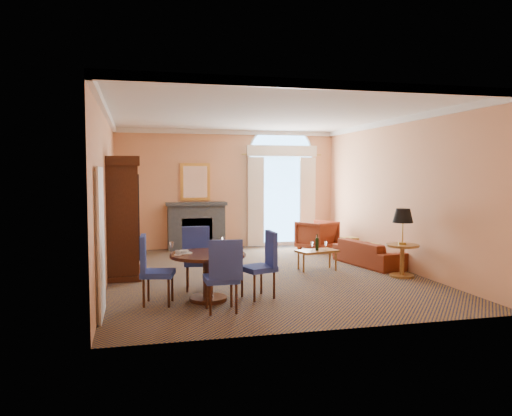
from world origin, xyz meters
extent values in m
plane|color=#131D3E|center=(0.00, 0.00, 0.00)|extent=(7.50, 7.50, 0.00)
cube|color=#EDA471|center=(0.00, 3.75, 1.60)|extent=(6.00, 0.04, 3.20)
cube|color=#EDA471|center=(-3.00, 0.00, 1.60)|extent=(0.04, 7.50, 3.20)
cube|color=#EDA471|center=(3.00, 0.00, 1.60)|extent=(0.04, 7.50, 3.20)
cube|color=silver|center=(0.00, 0.00, 3.20)|extent=(6.00, 7.50, 0.04)
cube|color=white|center=(0.00, 0.00, 3.14)|extent=(6.00, 7.50, 0.12)
cube|color=white|center=(-2.96, -2.40, 1.03)|extent=(0.08, 0.90, 2.06)
cube|color=#3F454B|center=(-0.90, 3.55, 0.60)|extent=(1.50, 0.40, 1.20)
cube|color=#3F454B|center=(-0.90, 3.52, 1.24)|extent=(1.60, 0.46, 0.08)
cube|color=gold|center=(-0.90, 3.72, 1.80)|extent=(0.80, 0.04, 1.00)
cube|color=white|center=(-0.90, 3.70, 1.80)|extent=(0.64, 0.02, 0.84)
cube|color=white|center=(1.50, 3.73, 1.25)|extent=(1.90, 0.04, 2.50)
cube|color=#81B1D9|center=(1.50, 3.72, 1.25)|extent=(1.70, 0.02, 2.30)
cylinder|color=white|center=(1.50, 3.73, 2.50)|extent=(1.90, 0.04, 1.90)
cube|color=white|center=(0.75, 3.61, 1.25)|extent=(0.45, 0.06, 2.45)
cube|color=white|center=(2.25, 3.61, 1.25)|extent=(0.45, 0.06, 2.45)
cube|color=white|center=(1.50, 3.61, 2.65)|extent=(2.00, 0.08, 0.30)
cube|color=black|center=(-2.72, 0.37, 1.09)|extent=(0.60, 1.09, 2.18)
cube|color=black|center=(-2.72, 0.37, 2.26)|extent=(0.67, 1.20, 0.17)
cube|color=black|center=(-2.72, 0.37, 0.05)|extent=(0.67, 1.20, 0.11)
cylinder|color=black|center=(-1.36, -1.87, 0.73)|extent=(1.21, 1.21, 0.05)
cylinder|color=black|center=(-1.36, -1.87, 0.35)|extent=(0.16, 0.16, 0.71)
cylinder|color=black|center=(-1.36, -1.87, 0.03)|extent=(0.60, 0.60, 0.06)
cylinder|color=white|center=(-1.09, -1.60, 0.76)|extent=(0.27, 0.27, 0.01)
imported|color=white|center=(-1.09, -1.60, 0.79)|extent=(0.15, 0.15, 0.04)
imported|color=white|center=(-1.17, -1.44, 0.80)|extent=(0.09, 0.09, 0.07)
cylinder|color=white|center=(-1.73, -1.77, 0.76)|extent=(0.27, 0.27, 0.01)
imported|color=white|center=(-1.73, -1.77, 0.79)|extent=(0.15, 0.15, 0.04)
imported|color=white|center=(-1.84, -1.92, 0.80)|extent=(0.09, 0.09, 0.07)
cylinder|color=white|center=(-1.27, -2.24, 0.76)|extent=(0.27, 0.27, 0.01)
imported|color=white|center=(-1.27, -2.24, 0.79)|extent=(0.15, 0.15, 0.04)
imported|color=white|center=(-1.09, -2.26, 0.80)|extent=(0.09, 0.09, 0.07)
cube|color=navy|center=(-1.42, -1.08, 0.48)|extent=(0.54, 0.54, 0.08)
cube|color=navy|center=(-1.43, -0.86, 0.80)|extent=(0.49, 0.11, 0.58)
cylinder|color=black|center=(-1.21, -0.92, 0.22)|extent=(0.04, 0.04, 0.44)
cylinder|color=black|center=(-1.58, -0.87, 0.22)|extent=(0.04, 0.04, 0.44)
cylinder|color=black|center=(-1.26, -1.29, 0.22)|extent=(0.04, 0.04, 0.44)
cylinder|color=black|center=(-1.63, -1.24, 0.22)|extent=(0.04, 0.04, 0.44)
cube|color=navy|center=(-1.27, -2.54, 0.48)|extent=(0.48, 0.48, 0.08)
cube|color=navy|center=(-1.23, -2.76, 0.80)|extent=(0.49, 0.14, 0.58)
cylinder|color=black|center=(-1.45, -2.73, 0.22)|extent=(0.04, 0.04, 0.44)
cylinder|color=black|center=(-1.08, -2.73, 0.22)|extent=(0.04, 0.04, 0.44)
cylinder|color=black|center=(-1.45, -2.35, 0.22)|extent=(0.04, 0.04, 0.44)
cylinder|color=black|center=(-1.08, -2.35, 0.22)|extent=(0.04, 0.04, 0.44)
cube|color=navy|center=(-0.55, -1.89, 0.48)|extent=(0.62, 0.62, 0.08)
cube|color=navy|center=(-0.33, -1.90, 0.80)|extent=(0.09, 0.48, 0.58)
cylinder|color=black|center=(-0.31, -2.01, 0.22)|extent=(0.04, 0.04, 0.44)
cylinder|color=black|center=(-0.43, -1.65, 0.22)|extent=(0.04, 0.04, 0.44)
cylinder|color=black|center=(-0.66, -2.13, 0.22)|extent=(0.04, 0.04, 0.44)
cylinder|color=black|center=(-0.79, -1.78, 0.22)|extent=(0.04, 0.04, 0.44)
cube|color=navy|center=(-2.15, -1.92, 0.48)|extent=(0.57, 0.57, 0.08)
cube|color=navy|center=(-2.37, -1.94, 0.80)|extent=(0.10, 0.49, 0.58)
cylinder|color=black|center=(-2.29, -1.70, 0.22)|extent=(0.04, 0.04, 0.44)
cylinder|color=black|center=(-2.37, -2.07, 0.22)|extent=(0.04, 0.04, 0.44)
cylinder|color=black|center=(-1.92, -1.78, 0.22)|extent=(0.04, 0.04, 0.44)
cylinder|color=black|center=(-2.00, -2.15, 0.22)|extent=(0.04, 0.04, 0.44)
imported|color=maroon|center=(2.55, 0.34, 0.27)|extent=(1.07, 1.97, 0.54)
imported|color=maroon|center=(2.14, 2.57, 0.40)|extent=(1.18, 1.19, 0.79)
cube|color=#915F2B|center=(1.22, 0.09, 0.40)|extent=(0.92, 0.65, 0.05)
cylinder|color=#915F2B|center=(0.87, -0.08, 0.19)|extent=(0.04, 0.04, 0.37)
cylinder|color=#915F2B|center=(1.57, -0.08, 0.19)|extent=(0.04, 0.04, 0.37)
cylinder|color=#915F2B|center=(0.87, 0.25, 0.19)|extent=(0.04, 0.04, 0.37)
cylinder|color=#915F2B|center=(1.57, 0.25, 0.19)|extent=(0.04, 0.04, 0.37)
cylinder|color=#915F2B|center=(2.60, -0.95, 0.62)|extent=(0.64, 0.64, 0.04)
cylinder|color=#915F2B|center=(2.60, -0.95, 0.30)|extent=(0.09, 0.09, 0.60)
cylinder|color=#915F2B|center=(2.60, -0.95, 0.02)|extent=(0.47, 0.47, 0.04)
camera|label=1|loc=(-2.47, -9.68, 2.03)|focal=35.00mm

